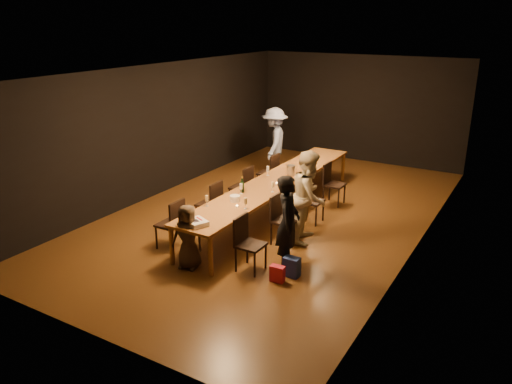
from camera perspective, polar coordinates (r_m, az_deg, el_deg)
The scene contains 30 objects.
ground at distance 10.67m, azimuth 2.16°, elevation -2.50°, with size 10.00×10.00×0.00m, color #462611.
room_shell at distance 10.08m, azimuth 2.31°, elevation 8.52°, with size 6.04×10.04×3.02m.
table at distance 10.43m, azimuth 2.21°, elevation 1.08°, with size 0.90×6.00×0.75m.
chair_right_0 at distance 8.18m, azimuth -0.60°, elevation -6.00°, with size 0.42×0.42×0.93m, color black, non-canonical shape.
chair_right_1 at distance 9.14m, azimuth 3.29°, elevation -3.21°, with size 0.42×0.42×0.93m, color black, non-canonical shape.
chair_right_2 at distance 10.15m, azimuth 6.41°, elevation -0.96°, with size 0.42×0.42×0.93m, color black, non-canonical shape.
chair_right_3 at distance 11.20m, azimuth 8.95°, elevation 0.89°, with size 0.42×0.42×0.93m, color black, non-canonical shape.
chair_left_0 at distance 9.10m, azimuth -9.82°, elevation -3.58°, with size 0.42×0.42×0.93m, color black, non-canonical shape.
chair_left_1 at distance 9.97m, azimuth -5.41°, elevation -1.30°, with size 0.42×0.42×0.93m, color black, non-canonical shape.
chair_left_2 at distance 10.91m, azimuth -1.74°, elevation 0.61°, with size 0.42×0.42×0.93m, color black, non-canonical shape.
chair_left_3 at distance 11.89m, azimuth 1.35°, elevation 2.22°, with size 0.42×0.42×0.93m, color black, non-canonical shape.
woman_birthday at distance 8.15m, azimuth 3.67°, elevation -3.52°, with size 0.59×0.39×1.61m, color black.
woman_tan at distance 9.20m, azimuth 6.10°, elevation -0.50°, with size 0.84×0.65×1.72m, color beige.
man_blue at distance 13.01m, azimuth 2.12°, elevation 5.71°, with size 1.16×0.67×1.80m, color #7C8EBF.
child at distance 8.32m, azimuth -7.80°, elevation -5.08°, with size 0.54×0.35×1.11m, color #3D3022.
gift_bag_red at distance 8.00m, azimuth 2.46°, elevation -9.32°, with size 0.23×0.12×0.27m, color red.
gift_bag_blue at distance 8.16m, azimuth 4.09°, elevation -8.51°, with size 0.26×0.17×0.32m, color #233B98.
birthday_cake at distance 8.24m, azimuth -6.79°, elevation -3.47°, with size 0.44×0.40×0.08m.
plate_stack at distance 9.23m, azimuth -2.42°, elevation -0.73°, with size 0.19×0.19×0.11m, color white.
champagne_bottle at distance 9.65m, azimuth -1.60°, elevation 0.88°, with size 0.08×0.08×0.32m, color black, non-canonical shape.
ice_bucket at distance 10.79m, azimuth 4.01°, elevation 2.53°, with size 0.19×0.19×0.20m, color silver.
wineglass_0 at distance 9.00m, azimuth -5.66°, elevation -1.01°, with size 0.06×0.06×0.21m, color beige, non-canonical shape.
wineglass_1 at distance 8.83m, azimuth -1.22°, elevation -1.31°, with size 0.06×0.06×0.21m, color beige, non-canonical shape.
wineglass_2 at distance 9.59m, azimuth -1.72°, elevation 0.38°, with size 0.06×0.06×0.21m, color silver, non-canonical shape.
wineglass_3 at distance 9.68m, azimuth 1.90°, elevation 0.58°, with size 0.06×0.06×0.21m, color beige, non-canonical shape.
wineglass_4 at distance 10.70m, azimuth 1.36°, elevation 2.43°, with size 0.06×0.06×0.21m, color silver, non-canonical shape.
wineglass_5 at distance 11.13m, azimuth 5.78°, elevation 3.00°, with size 0.06×0.06×0.21m, color silver, non-canonical shape.
tealight_near at distance 8.94m, azimuth -2.19°, elevation -1.66°, with size 0.05×0.05×0.03m, color #B2B7B2.
tealight_mid at distance 10.16m, azimuth 2.38°, elevation 0.96°, with size 0.05×0.05×0.03m, color #B2B7B2.
tealight_far at distance 11.82m, azimuth 6.82°, elevation 3.50°, with size 0.05×0.05×0.03m, color #B2B7B2.
Camera 1 is at (4.68, -8.72, 3.97)m, focal length 35.00 mm.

